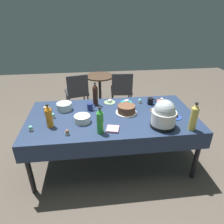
{
  "coord_description": "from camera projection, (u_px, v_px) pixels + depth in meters",
  "views": [
    {
      "loc": [
        -0.27,
        -2.3,
        2.03
      ],
      "look_at": [
        0.0,
        0.0,
        0.8
      ],
      "focal_mm": 32.16,
      "sensor_mm": 36.0,
      "label": 1
    }
  ],
  "objects": [
    {
      "name": "dessert_plate_coral",
      "position": [
        162.0,
        101.0,
        3.02
      ],
      "size": [
        0.14,
        0.14,
        0.05
      ],
      "color": "#E07266",
      "rests_on": "potluck_table"
    },
    {
      "name": "slow_cooker",
      "position": [
        164.0,
        115.0,
        2.34
      ],
      "size": [
        0.3,
        0.3,
        0.34
      ],
      "color": "black",
      "rests_on": "potluck_table"
    },
    {
      "name": "maroon_chair_right",
      "position": [
        122.0,
        89.0,
        4.2
      ],
      "size": [
        0.48,
        0.48,
        0.85
      ],
      "color": "#333338",
      "rests_on": "ground"
    },
    {
      "name": "coffee_mug_tan",
      "position": [
        47.0,
        110.0,
        2.67
      ],
      "size": [
        0.11,
        0.07,
        0.1
      ],
      "color": "tan",
      "rests_on": "potluck_table"
    },
    {
      "name": "ground",
      "position": [
        112.0,
        159.0,
        3.0
      ],
      "size": [
        9.0,
        9.0,
        0.0
      ],
      "primitive_type": "plane",
      "color": "brown"
    },
    {
      "name": "cupcake_lemon",
      "position": [
        67.0,
        132.0,
        2.24
      ],
      "size": [
        0.05,
        0.05,
        0.07
      ],
      "color": "beige",
      "rests_on": "potluck_table"
    },
    {
      "name": "soda_bottle_lime_soda",
      "position": [
        100.0,
        121.0,
        2.22
      ],
      "size": [
        0.08,
        0.08,
        0.32
      ],
      "color": "green",
      "rests_on": "potluck_table"
    },
    {
      "name": "ceramic_snack_bowl",
      "position": [
        82.0,
        119.0,
        2.48
      ],
      "size": [
        0.2,
        0.2,
        0.09
      ],
      "primitive_type": "cylinder",
      "color": "silver",
      "rests_on": "potluck_table"
    },
    {
      "name": "potluck_table",
      "position": [
        112.0,
        119.0,
        2.68
      ],
      "size": [
        2.2,
        1.1,
        0.75
      ],
      "color": "navy",
      "rests_on": "ground"
    },
    {
      "name": "dessert_plate_cobalt",
      "position": [
        175.0,
        117.0,
        2.59
      ],
      "size": [
        0.16,
        0.16,
        0.04
      ],
      "color": "#2D4CB2",
      "rests_on": "potluck_table"
    },
    {
      "name": "glass_salad_bowl",
      "position": [
        64.0,
        106.0,
        2.77
      ],
      "size": [
        0.21,
        0.21,
        0.1
      ],
      "primitive_type": "cylinder",
      "color": "#B2C6BC",
      "rests_on": "potluck_table"
    },
    {
      "name": "cupcake_rose",
      "position": [
        140.0,
        101.0,
        2.97
      ],
      "size": [
        0.05,
        0.05,
        0.07
      ],
      "color": "beige",
      "rests_on": "potluck_table"
    },
    {
      "name": "soda_bottle_ginger_ale",
      "position": [
        194.0,
        117.0,
        2.27
      ],
      "size": [
        0.08,
        0.08,
        0.35
      ],
      "color": "gold",
      "rests_on": "potluck_table"
    },
    {
      "name": "cupcake_cocoa",
      "position": [
        31.0,
        128.0,
        2.31
      ],
      "size": [
        0.05,
        0.05,
        0.07
      ],
      "color": "beige",
      "rests_on": "potluck_table"
    },
    {
      "name": "cupcake_vanilla",
      "position": [
        152.0,
        111.0,
        2.69
      ],
      "size": [
        0.05,
        0.05,
        0.07
      ],
      "color": "beige",
      "rests_on": "potluck_table"
    },
    {
      "name": "coffee_mug_black",
      "position": [
        151.0,
        101.0,
        2.93
      ],
      "size": [
        0.13,
        0.08,
        0.09
      ],
      "color": "black",
      "rests_on": "potluck_table"
    },
    {
      "name": "soda_bottle_orange_juice",
      "position": [
        49.0,
        117.0,
        2.34
      ],
      "size": [
        0.08,
        0.08,
        0.29
      ],
      "color": "orange",
      "rests_on": "potluck_table"
    },
    {
      "name": "maroon_chair_left",
      "position": [
        77.0,
        91.0,
        4.11
      ],
      "size": [
        0.53,
        0.53,
        0.85
      ],
      "color": "#333338",
      "rests_on": "ground"
    },
    {
      "name": "coffee_mug_navy",
      "position": [
        90.0,
        107.0,
        2.76
      ],
      "size": [
        0.12,
        0.07,
        0.1
      ],
      "color": "navy",
      "rests_on": "potluck_table"
    },
    {
      "name": "frosted_layer_cake",
      "position": [
        126.0,
        109.0,
        2.68
      ],
      "size": [
        0.29,
        0.29,
        0.11
      ],
      "color": "silver",
      "rests_on": "potluck_table"
    },
    {
      "name": "soda_bottle_cola",
      "position": [
        95.0,
        95.0,
        2.86
      ],
      "size": [
        0.07,
        0.07,
        0.34
      ],
      "color": "#33190F",
      "rests_on": "potluck_table"
    },
    {
      "name": "paper_napkin_stack",
      "position": [
        113.0,
        129.0,
        2.33
      ],
      "size": [
        0.17,
        0.17,
        0.02
      ],
      "primitive_type": "cube",
      "rotation": [
        0.0,
        0.0,
        -0.26
      ],
      "color": "pink",
      "rests_on": "potluck_table"
    },
    {
      "name": "round_cafe_table",
      "position": [
        100.0,
        85.0,
        4.35
      ],
      "size": [
        0.6,
        0.6,
        0.72
      ],
      "color": "#473323",
      "rests_on": "ground"
    },
    {
      "name": "dessert_plate_teal",
      "position": [
        126.0,
        102.0,
        2.98
      ],
      "size": [
        0.17,
        0.17,
        0.04
      ],
      "color": "teal",
      "rests_on": "potluck_table"
    },
    {
      "name": "cupcake_mint",
      "position": [
        53.0,
        116.0,
        2.58
      ],
      "size": [
        0.05,
        0.05,
        0.07
      ],
      "color": "beige",
      "rests_on": "potluck_table"
    },
    {
      "name": "dessert_plate_sage",
      "position": [
        110.0,
        102.0,
        2.99
      ],
      "size": [
        0.17,
        0.17,
        0.05
      ],
      "color": "#8CA87F",
      "rests_on": "potluck_table"
    }
  ]
}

